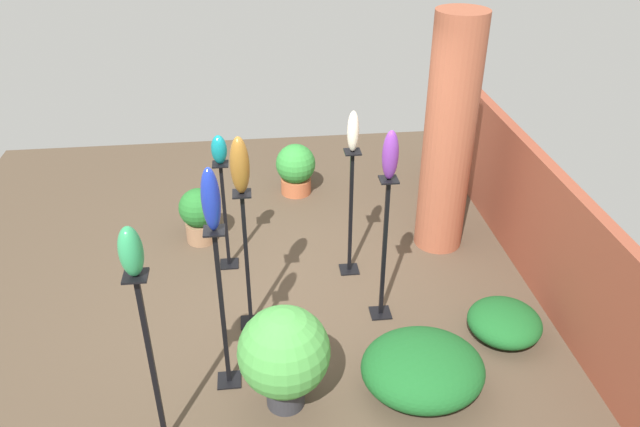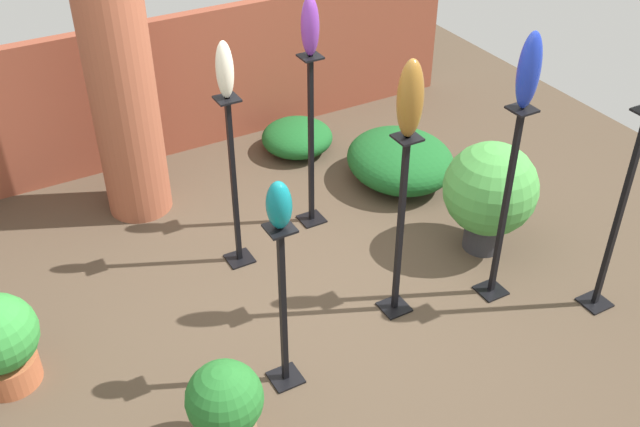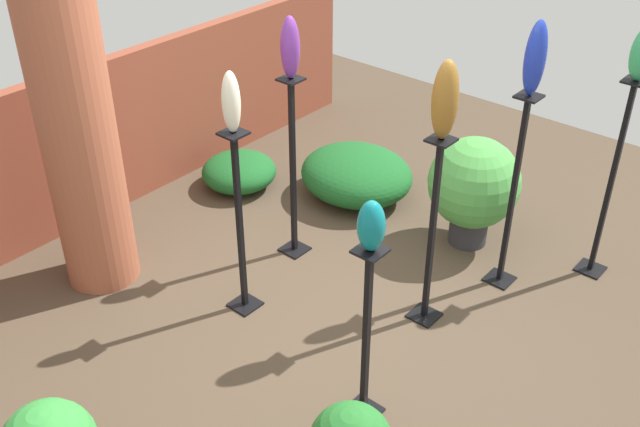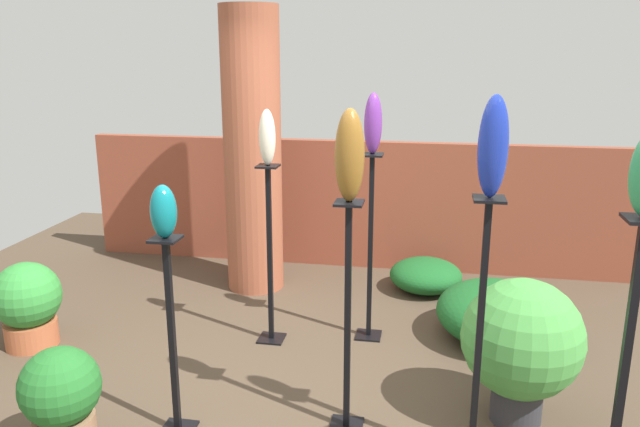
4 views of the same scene
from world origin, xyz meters
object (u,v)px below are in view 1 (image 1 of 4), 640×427
at_px(art_vase_jade, 131,251).
at_px(potted_plant_mid_right, 199,213).
at_px(pedestal_bronze, 247,267).
at_px(pedestal_jade, 153,371).
at_px(art_vase_bronze, 240,165).
at_px(pedestal_teal, 225,220).
at_px(potted_plant_near_pillar, 296,168).
at_px(art_vase_ivory, 353,131).
at_px(art_vase_cobalt, 211,199).
at_px(pedestal_violet, 384,256).
at_px(art_vase_teal, 219,150).
at_px(art_vase_violet, 390,155).
at_px(pedestal_cobalt, 223,317).
at_px(pedestal_ivory, 351,218).
at_px(brick_pillar, 449,137).
at_px(potted_plant_front_left, 284,354).

height_order(art_vase_jade, potted_plant_mid_right, art_vase_jade).
bearing_deg(pedestal_bronze, art_vase_jade, -27.36).
bearing_deg(pedestal_jade, art_vase_bronze, 152.64).
xyz_separation_m(pedestal_teal, potted_plant_near_pillar, (-1.56, 0.86, -0.21)).
relative_size(art_vase_ivory, art_vase_cobalt, 0.81).
distance_m(pedestal_violet, art_vase_teal, 1.92).
xyz_separation_m(art_vase_bronze, potted_plant_near_pillar, (-2.57, 0.64, -1.33)).
xyz_separation_m(art_vase_violet, art_vase_cobalt, (0.73, -1.46, 0.07)).
xyz_separation_m(pedestal_cobalt, art_vase_bronze, (-0.73, 0.20, 0.98)).
relative_size(pedestal_cobalt, art_vase_teal, 5.06).
height_order(pedestal_teal, art_vase_jade, art_vase_jade).
distance_m(pedestal_ivory, art_vase_teal, 1.50).
distance_m(pedestal_ivory, potted_plant_mid_right, 1.81).
height_order(art_vase_teal, potted_plant_mid_right, art_vase_teal).
height_order(pedestal_cobalt, art_vase_ivory, art_vase_ivory).
relative_size(brick_pillar, art_vase_ivory, 6.35).
height_order(brick_pillar, pedestal_violet, brick_pillar).
relative_size(pedestal_ivory, potted_plant_near_pillar, 2.10).
bearing_deg(pedestal_teal, pedestal_violet, 55.77).
distance_m(art_vase_teal, potted_plant_near_pillar, 2.06).
bearing_deg(art_vase_teal, pedestal_jade, -11.24).
height_order(pedestal_cobalt, art_vase_cobalt, art_vase_cobalt).
bearing_deg(pedestal_jade, art_vase_ivory, 139.72).
xyz_separation_m(pedestal_teal, pedestal_ivory, (0.25, 1.29, 0.09)).
relative_size(art_vase_bronze, art_vase_jade, 1.42).
height_order(pedestal_ivory, art_vase_cobalt, art_vase_cobalt).
height_order(brick_pillar, art_vase_teal, brick_pillar).
xyz_separation_m(potted_plant_front_left, potted_plant_near_pillar, (-3.59, 0.38, -0.17)).
relative_size(art_vase_bronze, art_vase_cobalt, 1.01).
bearing_deg(art_vase_bronze, art_vase_jade, -27.36).
distance_m(art_vase_teal, art_vase_jade, 2.39).
bearing_deg(brick_pillar, pedestal_cobalt, -50.93).
bearing_deg(pedestal_jade, art_vase_violet, 123.96).
bearing_deg(art_vase_teal, pedestal_cobalt, 0.59).
bearing_deg(pedestal_cobalt, art_vase_violet, 116.48).
bearing_deg(pedestal_bronze, art_vase_bronze, 0.00).
relative_size(brick_pillar, art_vase_violet, 5.81).
distance_m(art_vase_cobalt, potted_plant_mid_right, 2.71).
bearing_deg(pedestal_violet, art_vase_teal, -124.23).
bearing_deg(art_vase_bronze, potted_plant_front_left, 14.45).
relative_size(art_vase_violet, art_vase_cobalt, 0.88).
height_order(potted_plant_front_left, potted_plant_mid_right, potted_plant_front_left).
bearing_deg(art_vase_cobalt, art_vase_ivory, 139.44).
height_order(art_vase_jade, art_vase_cobalt, art_vase_cobalt).
distance_m(pedestal_teal, pedestal_ivory, 1.31).
distance_m(pedestal_jade, potted_plant_near_pillar, 4.11).
xyz_separation_m(pedestal_cobalt, potted_plant_mid_right, (-2.27, -0.34, -0.35)).
height_order(pedestal_bronze, art_vase_ivory, art_vase_ivory).
height_order(art_vase_cobalt, potted_plant_front_left, art_vase_cobalt).
height_order(brick_pillar, potted_plant_mid_right, brick_pillar).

